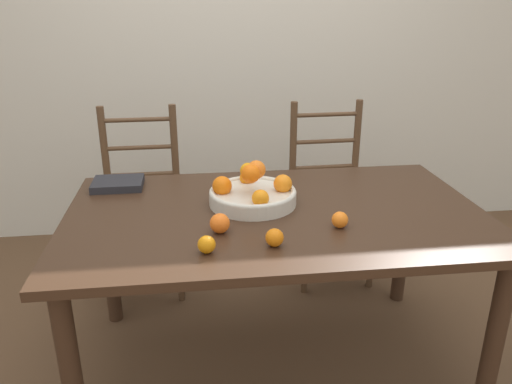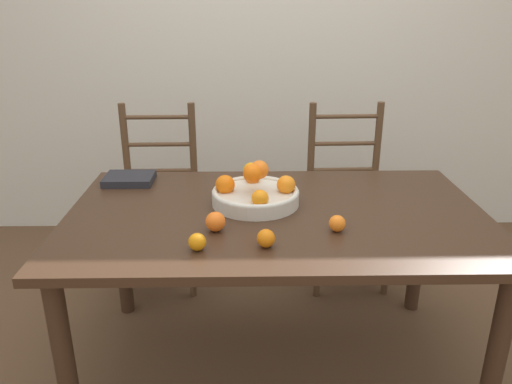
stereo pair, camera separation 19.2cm
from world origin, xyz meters
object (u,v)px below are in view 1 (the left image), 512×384
object	(u,v)px
orange_loose_1	(340,220)
orange_loose_2	(207,244)
fruit_bowl	(253,193)
orange_loose_0	(275,238)
chair_right	(329,198)
orange_loose_3	(220,223)
chair_left	(142,207)
book_stack	(118,184)

from	to	relation	value
orange_loose_1	orange_loose_2	distance (m)	0.51
orange_loose_2	fruit_bowl	bearing A→B (deg)	63.41
orange_loose_0	chair_right	distance (m)	1.23
orange_loose_3	chair_left	bearing A→B (deg)	111.77
orange_loose_0	orange_loose_2	xyz separation A→B (m)	(-0.23, -0.02, -0.00)
orange_loose_0	orange_loose_3	distance (m)	0.22
orange_loose_1	orange_loose_3	size ratio (longest dim) A/B	0.84
orange_loose_1	book_stack	distance (m)	1.02
orange_loose_0	orange_loose_2	distance (m)	0.23
fruit_bowl	chair_right	bearing A→B (deg)	52.76
orange_loose_0	orange_loose_2	bearing A→B (deg)	-175.04
orange_loose_3	chair_right	world-z (taller)	chair_right
orange_loose_2	chair_left	size ratio (longest dim) A/B	0.06
orange_loose_2	orange_loose_3	size ratio (longest dim) A/B	0.83
orange_loose_0	orange_loose_1	world-z (taller)	orange_loose_0
fruit_bowl	orange_loose_0	distance (m)	0.38
orange_loose_1	chair_left	size ratio (longest dim) A/B	0.06
fruit_bowl	chair_left	xyz separation A→B (m)	(-0.53, 0.69, -0.33)
fruit_bowl	orange_loose_0	bearing A→B (deg)	-85.61
fruit_bowl	orange_loose_3	world-z (taller)	fruit_bowl
orange_loose_0	book_stack	distance (m)	0.89
fruit_bowl	orange_loose_2	world-z (taller)	fruit_bowl
book_stack	orange_loose_3	bearing A→B (deg)	-50.88
orange_loose_0	book_stack	world-z (taller)	orange_loose_0
fruit_bowl	orange_loose_2	bearing A→B (deg)	-116.59
orange_loose_3	orange_loose_1	bearing A→B (deg)	-1.42
chair_left	orange_loose_0	bearing A→B (deg)	-63.55
chair_right	book_stack	distance (m)	1.22
orange_loose_3	chair_right	bearing A→B (deg)	54.48
orange_loose_2	orange_loose_1	bearing A→B (deg)	15.62
orange_loose_0	chair_left	xyz separation A→B (m)	(-0.56, 1.08, -0.31)
orange_loose_2	book_stack	bearing A→B (deg)	119.05
fruit_bowl	book_stack	world-z (taller)	fruit_bowl
orange_loose_0	book_stack	bearing A→B (deg)	132.80
chair_left	chair_right	bearing A→B (deg)	-0.91
orange_loose_0	book_stack	size ratio (longest dim) A/B	0.29
fruit_bowl	orange_loose_3	bearing A→B (deg)	-120.42
chair_right	fruit_bowl	bearing A→B (deg)	-129.07
fruit_bowl	book_stack	bearing A→B (deg)	154.82
orange_loose_1	orange_loose_2	bearing A→B (deg)	-164.38
fruit_bowl	orange_loose_3	size ratio (longest dim) A/B	4.90
orange_loose_1	chair_right	xyz separation A→B (m)	(0.23, 0.96, -0.31)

